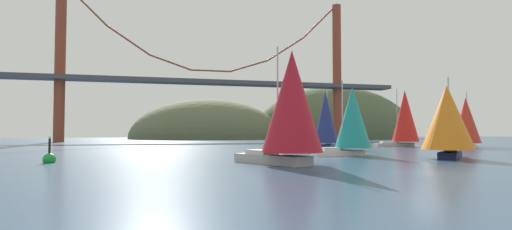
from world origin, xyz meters
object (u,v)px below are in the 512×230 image
sailboat_orange_sail (447,119)px  sailboat_teal_sail (352,119)px  sailboat_crimson_sail (291,105)px  sailboat_scarlet_sail (466,122)px  sailboat_navy_sail (326,119)px  channel_buoy (49,159)px  sailboat_red_spinnaker (405,117)px

sailboat_orange_sail → sailboat_teal_sail: sailboat_teal_sail is taller
sailboat_teal_sail → sailboat_crimson_sail: bearing=-135.9°
sailboat_crimson_sail → sailboat_teal_sail: (11.65, 11.29, -0.73)m
sailboat_scarlet_sail → sailboat_crimson_sail: sailboat_crimson_sail is taller
sailboat_navy_sail → sailboat_crimson_sail: size_ratio=1.01×
sailboat_navy_sail → sailboat_orange_sail: (-0.21, -29.41, -1.00)m
sailboat_scarlet_sail → channel_buoy: 62.36m
channel_buoy → sailboat_orange_sail: bearing=-7.7°
sailboat_red_spinnaker → sailboat_navy_sail: size_ratio=1.07×
sailboat_red_spinnaker → sailboat_crimson_sail: (-35.11, -34.38, -0.58)m
sailboat_scarlet_sail → channel_buoy: sailboat_scarlet_sail is taller
sailboat_red_spinnaker → sailboat_orange_sail: 35.60m
channel_buoy → sailboat_navy_sail: bearing=32.6°
sailboat_teal_sail → channel_buoy: (-31.44, -3.00, -3.87)m
channel_buoy → sailboat_teal_sail: bearing=5.4°
sailboat_orange_sail → channel_buoy: bearing=172.3°
sailboat_red_spinnaker → sailboat_crimson_sail: size_ratio=1.08×
sailboat_navy_sail → sailboat_crimson_sail: (-18.22, -32.61, -0.06)m
sailboat_scarlet_sail → sailboat_teal_sail: (-28.55, -13.54, -0.22)m
sailboat_orange_sail → channel_buoy: 38.32m
sailboat_orange_sail → sailboat_teal_sail: (-6.36, 8.09, 0.20)m
sailboat_scarlet_sail → sailboat_teal_sail: sailboat_scarlet_sail is taller
sailboat_teal_sail → sailboat_orange_sail: bearing=-51.8°
sailboat_red_spinnaker → channel_buoy: 61.01m
sailboat_orange_sail → sailboat_navy_sail: bearing=89.6°
sailboat_navy_sail → sailboat_orange_sail: size_ratio=1.19×
sailboat_scarlet_sail → sailboat_crimson_sail: 47.26m
sailboat_scarlet_sail → sailboat_red_spinnaker: bearing=118.0°
sailboat_scarlet_sail → sailboat_navy_sail: bearing=160.5°
sailboat_crimson_sail → sailboat_scarlet_sail: bearing=31.7°
sailboat_orange_sail → sailboat_crimson_sail: (-18.02, -3.20, 0.93)m
sailboat_teal_sail → sailboat_scarlet_sail: bearing=25.4°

